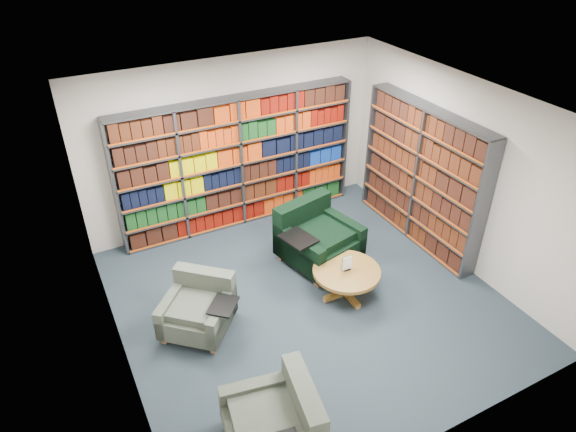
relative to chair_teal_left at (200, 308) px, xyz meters
name	(u,v)px	position (x,y,z in m)	size (l,w,h in m)	color
room_shell	(310,215)	(1.49, -0.21, 1.10)	(5.02, 5.02, 2.82)	black
bookshelf_back	(239,163)	(1.49, 2.13, 0.80)	(4.00, 0.28, 2.20)	#47494F
bookshelf_right	(421,176)	(3.83, 0.39, 0.80)	(0.28, 2.50, 2.20)	#47494F
chair_teal_left	(200,308)	(0.00, 0.00, 0.00)	(1.14, 1.14, 0.74)	#0E2836
chair_green_right	(315,239)	(2.05, 0.58, 0.07)	(1.30, 1.21, 0.92)	black
chair_teal_front	(279,424)	(0.13, -2.03, 0.03)	(1.03, 1.13, 0.81)	#0E2836
coffee_table	(346,275)	(2.01, -0.37, 0.06)	(0.94, 0.94, 0.66)	olive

